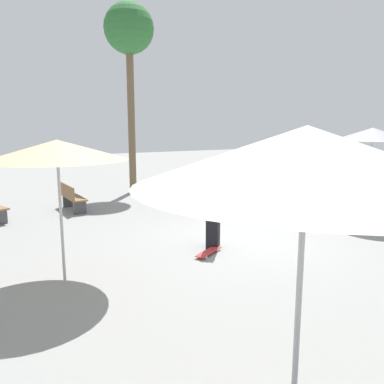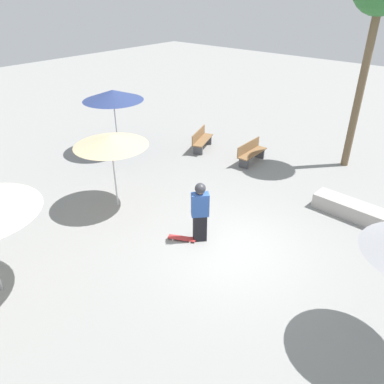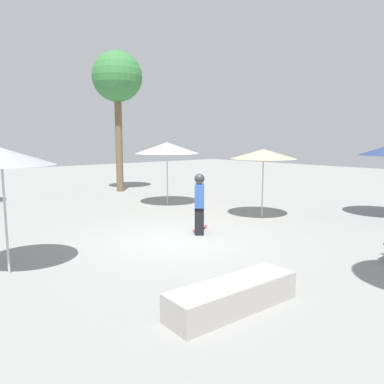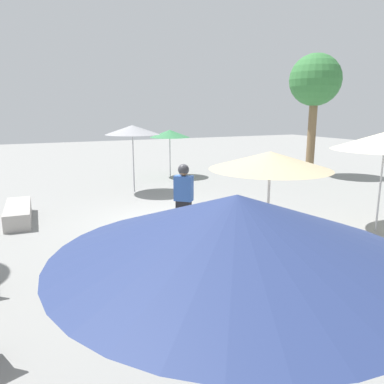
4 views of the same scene
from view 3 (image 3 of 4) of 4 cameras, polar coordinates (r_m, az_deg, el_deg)
name	(u,v)px [view 3 (image 3 of 4)]	position (r m, az deg, el deg)	size (l,w,h in m)	color
ground_plane	(179,240)	(10.48, -1.98, -7.34)	(60.00, 60.00, 0.00)	gray
skater_main	(199,202)	(10.92, 1.14, -1.50)	(0.53, 0.52, 1.80)	black
skateboard	(200,228)	(11.60, 1.25, -5.53)	(0.55, 0.80, 0.07)	red
concrete_ledge	(233,296)	(6.42, 6.24, -15.44)	(0.80, 2.44, 0.47)	#A8A39E
shade_umbrella_tan	(263,154)	(13.36, 10.83, 5.70)	(2.28, 2.28, 2.43)	#B7B7BC
shade_umbrella_grey	(1,157)	(8.46, -27.08, 4.81)	(2.10, 2.10, 2.62)	#B7B7BC
shade_umbrella_cream	(167,148)	(15.81, -3.82, 6.70)	(2.66, 2.66, 2.64)	#B7B7BC
palm_tree_right	(117,79)	(20.52, -11.32, 16.51)	(2.58, 2.58, 7.27)	brown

